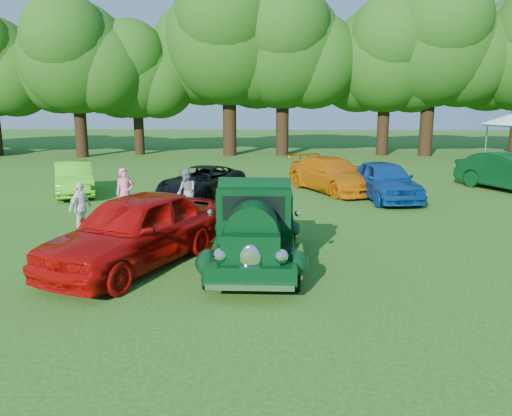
{
  "coord_description": "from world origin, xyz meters",
  "views": [
    {
      "loc": [
        1.22,
        -10.99,
        3.64
      ],
      "look_at": [
        0.73,
        1.07,
        1.1
      ],
      "focal_mm": 35.0,
      "sensor_mm": 36.0,
      "label": 1
    }
  ],
  "objects_px": {
    "back_car_orange": "(332,175)",
    "spectator_pink": "(125,193)",
    "back_car_blue": "(385,180)",
    "spectator_white": "(80,208)",
    "back_car_black": "(202,182)",
    "back_car_lime": "(74,179)",
    "spectator_grey": "(187,192)",
    "red_convertible": "(134,230)",
    "hero_pickup": "(255,230)"
  },
  "relations": [
    {
      "from": "back_car_orange",
      "to": "spectator_pink",
      "type": "bearing_deg",
      "value": -172.18
    },
    {
      "from": "back_car_lime",
      "to": "back_car_blue",
      "type": "height_order",
      "value": "back_car_blue"
    },
    {
      "from": "back_car_lime",
      "to": "spectator_pink",
      "type": "height_order",
      "value": "spectator_pink"
    },
    {
      "from": "back_car_blue",
      "to": "back_car_lime",
      "type": "bearing_deg",
      "value": 168.34
    },
    {
      "from": "spectator_grey",
      "to": "back_car_black",
      "type": "bearing_deg",
      "value": 143.27
    },
    {
      "from": "back_car_black",
      "to": "spectator_pink",
      "type": "height_order",
      "value": "spectator_pink"
    },
    {
      "from": "back_car_lime",
      "to": "spectator_pink",
      "type": "xyz_separation_m",
      "value": [
        3.28,
        -3.98,
        0.15
      ]
    },
    {
      "from": "back_car_lime",
      "to": "spectator_white",
      "type": "xyz_separation_m",
      "value": [
        2.6,
        -5.97,
        0.08
      ]
    },
    {
      "from": "back_car_black",
      "to": "spectator_grey",
      "type": "height_order",
      "value": "spectator_grey"
    },
    {
      "from": "back_car_lime",
      "to": "back_car_blue",
      "type": "bearing_deg",
      "value": -25.66
    },
    {
      "from": "spectator_pink",
      "to": "back_car_lime",
      "type": "bearing_deg",
      "value": 96.15
    },
    {
      "from": "back_car_black",
      "to": "back_car_blue",
      "type": "distance_m",
      "value": 7.09
    },
    {
      "from": "back_car_lime",
      "to": "red_convertible",
      "type": "bearing_deg",
      "value": -83.88
    },
    {
      "from": "back_car_black",
      "to": "back_car_blue",
      "type": "xyz_separation_m",
      "value": [
        7.09,
        -0.26,
        0.14
      ]
    },
    {
      "from": "spectator_pink",
      "to": "spectator_white",
      "type": "distance_m",
      "value": 2.1
    },
    {
      "from": "back_car_orange",
      "to": "spectator_white",
      "type": "relative_size",
      "value": 3.32
    },
    {
      "from": "back_car_orange",
      "to": "back_car_blue",
      "type": "relative_size",
      "value": 1.11
    },
    {
      "from": "hero_pickup",
      "to": "back_car_lime",
      "type": "bearing_deg",
      "value": 131.73
    },
    {
      "from": "red_convertible",
      "to": "spectator_pink",
      "type": "height_order",
      "value": "red_convertible"
    },
    {
      "from": "red_convertible",
      "to": "spectator_white",
      "type": "xyz_separation_m",
      "value": [
        -2.36,
        2.86,
        -0.11
      ]
    },
    {
      "from": "hero_pickup",
      "to": "red_convertible",
      "type": "height_order",
      "value": "hero_pickup"
    },
    {
      "from": "hero_pickup",
      "to": "spectator_pink",
      "type": "relative_size",
      "value": 2.97
    },
    {
      "from": "red_convertible",
      "to": "back_car_orange",
      "type": "bearing_deg",
      "value": 84.62
    },
    {
      "from": "red_convertible",
      "to": "back_car_lime",
      "type": "bearing_deg",
      "value": 142.69
    },
    {
      "from": "back_car_orange",
      "to": "spectator_white",
      "type": "distance_m",
      "value": 10.7
    },
    {
      "from": "back_car_blue",
      "to": "spectator_white",
      "type": "xyz_separation_m",
      "value": [
        -9.71,
        -5.43,
        -0.01
      ]
    },
    {
      "from": "red_convertible",
      "to": "back_car_lime",
      "type": "distance_m",
      "value": 10.12
    },
    {
      "from": "spectator_grey",
      "to": "spectator_white",
      "type": "relative_size",
      "value": 1.03
    },
    {
      "from": "red_convertible",
      "to": "back_car_orange",
      "type": "xyz_separation_m",
      "value": [
        5.53,
        10.08,
        -0.13
      ]
    },
    {
      "from": "spectator_pink",
      "to": "spectator_white",
      "type": "bearing_deg",
      "value": -142.44
    },
    {
      "from": "back_car_black",
      "to": "spectator_grey",
      "type": "xyz_separation_m",
      "value": [
        -0.05,
        -3.09,
        0.15
      ]
    },
    {
      "from": "back_car_orange",
      "to": "spectator_white",
      "type": "bearing_deg",
      "value": -165.72
    },
    {
      "from": "spectator_white",
      "to": "back_car_black",
      "type": "bearing_deg",
      "value": -5.27
    },
    {
      "from": "back_car_lime",
      "to": "back_car_black",
      "type": "distance_m",
      "value": 5.22
    },
    {
      "from": "back_car_lime",
      "to": "spectator_pink",
      "type": "relative_size",
      "value": 2.47
    },
    {
      "from": "red_convertible",
      "to": "back_car_orange",
      "type": "relative_size",
      "value": 1.01
    },
    {
      "from": "back_car_black",
      "to": "spectator_pink",
      "type": "bearing_deg",
      "value": -95.14
    },
    {
      "from": "back_car_orange",
      "to": "back_car_blue",
      "type": "distance_m",
      "value": 2.55
    },
    {
      "from": "red_convertible",
      "to": "back_car_black",
      "type": "height_order",
      "value": "red_convertible"
    },
    {
      "from": "back_car_blue",
      "to": "spectator_grey",
      "type": "height_order",
      "value": "spectator_grey"
    },
    {
      "from": "back_car_orange",
      "to": "spectator_grey",
      "type": "distance_m",
      "value": 7.04
    },
    {
      "from": "back_car_lime",
      "to": "spectator_grey",
      "type": "relative_size",
      "value": 2.65
    },
    {
      "from": "back_car_orange",
      "to": "back_car_black",
      "type": "bearing_deg",
      "value": 167.96
    },
    {
      "from": "hero_pickup",
      "to": "spectator_grey",
      "type": "xyz_separation_m",
      "value": [
        -2.51,
        5.26,
        -0.06
      ]
    },
    {
      "from": "spectator_pink",
      "to": "spectator_grey",
      "type": "bearing_deg",
      "value": -15.05
    },
    {
      "from": "hero_pickup",
      "to": "back_car_orange",
      "type": "distance_m",
      "value": 10.26
    },
    {
      "from": "spectator_grey",
      "to": "spectator_pink",
      "type": "bearing_deg",
      "value": -107.51
    },
    {
      "from": "back_car_black",
      "to": "back_car_blue",
      "type": "relative_size",
      "value": 0.99
    },
    {
      "from": "red_convertible",
      "to": "back_car_black",
      "type": "bearing_deg",
      "value": 111.62
    },
    {
      "from": "red_convertible",
      "to": "spectator_grey",
      "type": "distance_m",
      "value": 5.48
    }
  ]
}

